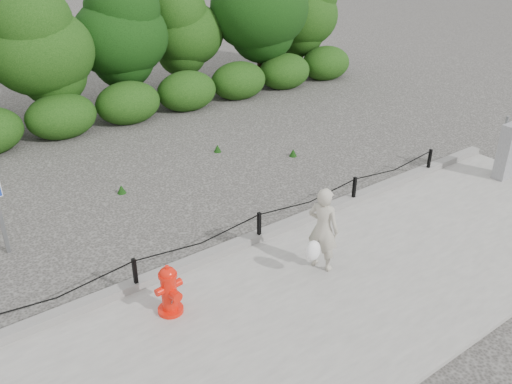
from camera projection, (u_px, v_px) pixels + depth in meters
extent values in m
plane|color=#2D2B28|center=(259.00, 244.00, 10.22)|extent=(90.00, 90.00, 0.00)
cube|color=gray|center=(333.00, 296.00, 8.77)|extent=(14.00, 4.00, 0.08)
cube|color=slate|center=(258.00, 236.00, 10.18)|extent=(14.00, 0.22, 0.14)
cube|color=black|center=(135.00, 274.00, 8.72)|extent=(0.06, 0.06, 0.60)
cube|color=black|center=(259.00, 227.00, 10.04)|extent=(0.06, 0.06, 0.60)
cube|color=black|center=(354.00, 190.00, 11.37)|extent=(0.06, 0.06, 0.60)
cube|color=black|center=(429.00, 161.00, 12.70)|extent=(0.06, 0.06, 0.60)
cylinder|color=black|center=(56.00, 292.00, 7.95)|extent=(2.50, 0.02, 0.02)
cylinder|color=black|center=(201.00, 238.00, 9.28)|extent=(2.50, 0.02, 0.02)
cylinder|color=black|center=(310.00, 197.00, 10.61)|extent=(2.50, 0.02, 0.02)
cylinder|color=black|center=(395.00, 166.00, 11.93)|extent=(2.50, 0.02, 0.02)
cylinder|color=black|center=(49.00, 94.00, 15.36)|extent=(0.18, 0.18, 1.98)
ellipsoid|color=#184A11|center=(40.00, 45.00, 14.73)|extent=(2.92, 2.53, 3.16)
cylinder|color=black|center=(125.00, 76.00, 16.97)|extent=(0.18, 0.18, 2.02)
ellipsoid|color=#184A11|center=(120.00, 30.00, 16.32)|extent=(2.99, 2.58, 3.23)
cylinder|color=black|center=(188.00, 66.00, 18.64)|extent=(0.18, 0.18, 1.77)
ellipsoid|color=#184A11|center=(186.00, 29.00, 18.07)|extent=(2.63, 2.27, 2.84)
cylinder|color=black|center=(260.00, 51.00, 19.24)|extent=(0.18, 0.18, 2.42)
ellipsoid|color=#184A11|center=(260.00, 1.00, 18.47)|extent=(3.59, 3.10, 3.88)
cylinder|color=black|center=(301.00, 47.00, 20.86)|extent=(0.18, 0.18, 1.94)
ellipsoid|color=#184A11|center=(302.00, 10.00, 20.24)|extent=(2.87, 2.48, 3.10)
cylinder|color=red|center=(171.00, 310.00, 8.35)|extent=(0.43, 0.43, 0.07)
cylinder|color=red|center=(169.00, 292.00, 8.20)|extent=(0.26, 0.26, 0.60)
cylinder|color=red|center=(168.00, 275.00, 8.06)|extent=(0.31, 0.31, 0.06)
ellipsoid|color=red|center=(167.00, 273.00, 8.04)|extent=(0.28, 0.28, 0.19)
cylinder|color=red|center=(167.00, 267.00, 7.99)|extent=(0.07, 0.07, 0.06)
cylinder|color=red|center=(159.00, 292.00, 8.06)|extent=(0.12, 0.13, 0.12)
cylinder|color=red|center=(178.00, 283.00, 8.25)|extent=(0.12, 0.13, 0.12)
cylinder|color=red|center=(176.00, 296.00, 8.07)|extent=(0.18, 0.15, 0.17)
cylinder|color=slate|center=(172.00, 301.00, 8.11)|extent=(0.01, 0.06, 0.13)
imported|color=#A9A391|center=(323.00, 229.00, 9.08)|extent=(0.54, 0.65, 1.53)
ellipsoid|color=white|center=(313.00, 250.00, 8.89)|extent=(0.27, 0.21, 0.37)
cube|color=#9B9B9E|center=(508.00, 151.00, 12.33)|extent=(0.50, 0.30, 1.30)
cube|color=slate|center=(501.00, 146.00, 12.43)|extent=(0.06, 0.06, 1.44)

